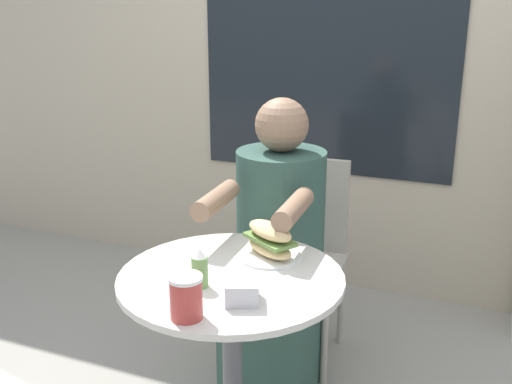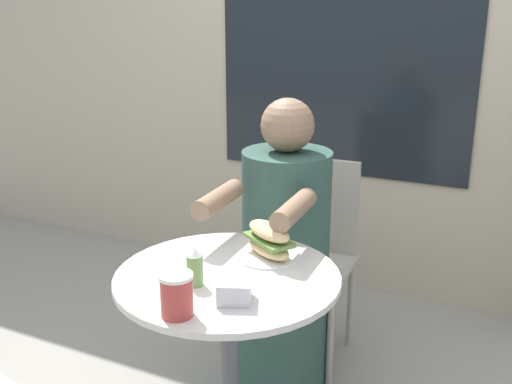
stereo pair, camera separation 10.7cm
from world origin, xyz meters
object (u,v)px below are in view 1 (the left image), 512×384
object	(u,v)px
diner_chair	(303,240)
sandwich_on_plate	(270,242)
condiment_bottle	(200,268)
drink_cup	(187,297)
cafe_table	(232,335)
seated_diner	(277,272)

from	to	relation	value
diner_chair	sandwich_on_plate	xyz separation A→B (m)	(0.11, -0.70, 0.27)
condiment_bottle	diner_chair	bearing A→B (deg)	90.15
sandwich_on_plate	condiment_bottle	world-z (taller)	condiment_bottle
sandwich_on_plate	drink_cup	bearing A→B (deg)	-97.38
drink_cup	diner_chair	bearing A→B (deg)	92.74
cafe_table	diner_chair	distance (m)	0.87
diner_chair	drink_cup	xyz separation A→B (m)	(0.05, -1.14, 0.28)
drink_cup	seated_diner	bearing A→B (deg)	93.45
seated_diner	sandwich_on_plate	distance (m)	0.46
cafe_table	sandwich_on_plate	bearing A→B (deg)	70.43
drink_cup	condiment_bottle	bearing A→B (deg)	107.00
diner_chair	condiment_bottle	size ratio (longest dim) A/B	7.46
condiment_bottle	seated_diner	bearing A→B (deg)	89.62
cafe_table	condiment_bottle	size ratio (longest dim) A/B	6.38
cafe_table	drink_cup	xyz separation A→B (m)	(0.00, -0.27, 0.26)
diner_chair	drink_cup	size ratio (longest dim) A/B	7.50
diner_chair	seated_diner	distance (m)	0.35
seated_diner	sandwich_on_plate	size ratio (longest dim) A/B	5.78
diner_chair	drink_cup	world-z (taller)	diner_chair
condiment_bottle	drink_cup	bearing A→B (deg)	-73.00
diner_chair	seated_diner	xyz separation A→B (m)	(0.01, -0.35, -0.00)
seated_diner	condiment_bottle	bearing A→B (deg)	86.58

